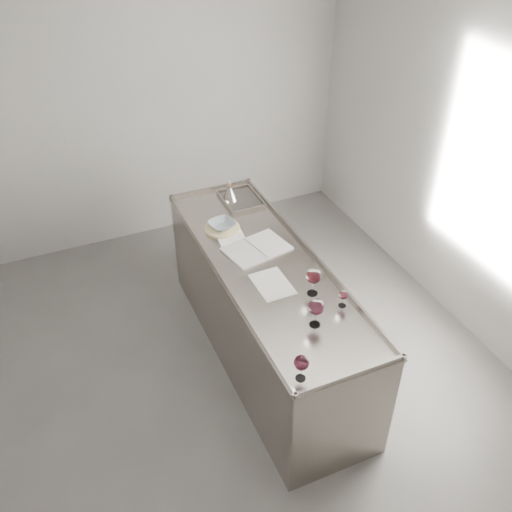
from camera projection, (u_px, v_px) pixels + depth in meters
name	position (u px, v px, depth m)	size (l,w,h in m)	color
room_shell	(214.00, 251.00, 3.54)	(4.54, 5.04, 2.84)	#52504D
counter	(266.00, 311.00, 4.48)	(0.77, 2.42, 0.97)	gray
wine_glass_left	(301.00, 363.00, 3.24)	(0.09, 0.09, 0.18)	white
wine_glass_middle	(316.00, 308.00, 3.59)	(0.11, 0.11, 0.21)	white
wine_glass_right	(314.00, 276.00, 3.84)	(0.11, 0.11, 0.21)	white
wine_glass_small	(343.00, 295.00, 3.77)	(0.06, 0.06, 0.13)	white
notebook	(257.00, 249.00, 4.34)	(0.53, 0.42, 0.02)	silver
loose_paper_top	(272.00, 284.00, 4.01)	(0.24, 0.34, 0.00)	silver
loose_paper_under	(232.00, 240.00, 4.45)	(0.21, 0.30, 0.00)	white
trivet	(222.00, 228.00, 4.56)	(0.28, 0.28, 0.02)	beige
ceramic_bowl	(222.00, 225.00, 4.54)	(0.20, 0.20, 0.05)	#87969D
wine_funnel	(230.00, 194.00, 4.91)	(0.13, 0.13, 0.20)	gray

